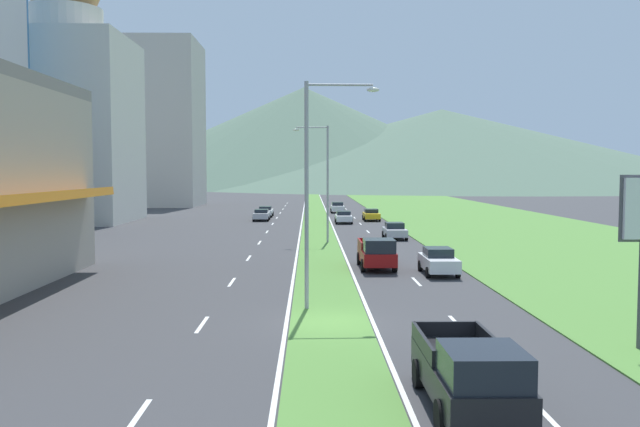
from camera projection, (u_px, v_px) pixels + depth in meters
name	position (u px, v px, depth m)	size (l,w,h in m)	color
ground_plane	(330.00, 323.00, 26.11)	(600.00, 600.00, 0.00)	#38383A
grass_median	(316.00, 217.00, 85.97)	(3.20, 240.00, 0.06)	#518438
grass_verge_right	(470.00, 217.00, 86.30)	(24.00, 240.00, 0.06)	#518438
lane_dash_left_1	(136.00, 419.00, 15.96)	(0.16, 2.80, 0.01)	silver
lane_dash_left_2	(202.00, 325.00, 25.84)	(0.16, 2.80, 0.01)	silver
lane_dash_left_3	(232.00, 282.00, 35.73)	(0.16, 2.80, 0.01)	silver
lane_dash_left_4	(249.00, 258.00, 45.62)	(0.16, 2.80, 0.01)	silver
lane_dash_left_5	(259.00, 243.00, 55.50)	(0.16, 2.80, 0.01)	silver
lane_dash_left_6	(267.00, 232.00, 65.39)	(0.16, 2.80, 0.01)	silver
lane_dash_left_7	(273.00, 224.00, 75.28)	(0.16, 2.80, 0.01)	silver
lane_dash_left_8	(277.00, 218.00, 85.17)	(0.16, 2.80, 0.01)	silver
lane_dash_left_9	(280.00, 213.00, 95.05)	(0.16, 2.80, 0.01)	silver
lane_dash_left_10	(283.00, 209.00, 104.94)	(0.16, 2.80, 0.01)	silver
lane_dash_left_11	(285.00, 206.00, 114.83)	(0.16, 2.80, 0.01)	silver
lane_dash_left_12	(287.00, 203.00, 124.71)	(0.16, 2.80, 0.01)	silver
lane_dash_right_1	(548.00, 417.00, 16.12)	(0.16, 2.80, 0.01)	silver
lane_dash_right_2	(457.00, 324.00, 26.01)	(0.16, 2.80, 0.01)	silver
lane_dash_right_3	(416.00, 282.00, 35.90)	(0.16, 2.80, 0.01)	silver
lane_dash_right_4	(393.00, 258.00, 45.78)	(0.16, 2.80, 0.01)	silver
lane_dash_right_5	(378.00, 242.00, 55.67)	(0.16, 2.80, 0.01)	silver
lane_dash_right_6	(368.00, 232.00, 65.56)	(0.16, 2.80, 0.01)	silver
lane_dash_right_7	(360.00, 224.00, 75.44)	(0.16, 2.80, 0.01)	silver
lane_dash_right_8	(354.00, 218.00, 85.33)	(0.16, 2.80, 0.01)	silver
lane_dash_right_9	(350.00, 213.00, 95.22)	(0.16, 2.80, 0.01)	silver
lane_dash_right_10	(346.00, 209.00, 105.10)	(0.16, 2.80, 0.01)	silver
lane_dash_right_11	(343.00, 206.00, 114.99)	(0.16, 2.80, 0.01)	silver
lane_dash_right_12	(340.00, 203.00, 124.88)	(0.16, 2.80, 0.01)	silver
edge_line_median_left	(302.00, 217.00, 85.94)	(0.16, 240.00, 0.01)	silver
edge_line_median_right	(329.00, 217.00, 86.00)	(0.16, 240.00, 0.01)	silver
domed_building	(67.00, 111.00, 77.74)	(14.90, 14.90, 32.04)	beige
midrise_colored	(158.00, 124.00, 114.25)	(14.70, 14.70, 28.71)	#B7B2A8
hill_far_left	(95.00, 140.00, 275.54)	(171.09, 171.09, 38.93)	#47664C
hill_far_center	(304.00, 137.00, 278.13)	(184.84, 184.84, 41.89)	#516B56
hill_far_right	(441.00, 148.00, 275.06)	(238.42, 238.42, 32.24)	#516B56
street_lamp_near	(314.00, 180.00, 28.31)	(3.26, 0.30, 9.98)	#99999E
street_lamp_mid	(324.00, 176.00, 55.20)	(3.04, 0.40, 9.96)	#99999E
car_0	(337.00, 207.00, 95.63)	(2.01, 4.25, 1.57)	silver
car_1	(344.00, 217.00, 76.25)	(1.99, 4.30, 1.43)	silver
car_2	(438.00, 261.00, 38.46)	(1.93, 4.24, 1.57)	silver
car_3	(262.00, 215.00, 80.36)	(1.98, 4.57, 1.41)	#B2B2B7
car_4	(371.00, 215.00, 80.20)	(2.01, 4.29, 1.45)	yellow
car_5	(266.00, 211.00, 87.25)	(1.98, 4.77, 1.41)	silver
car_6	(395.00, 231.00, 58.51)	(1.99, 4.03, 1.49)	#B2B2B7
pickup_truck_0	(377.00, 253.00, 40.58)	(2.18, 5.40, 2.00)	maroon
pickup_truck_1	(470.00, 375.00, 16.36)	(2.18, 5.40, 2.00)	black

